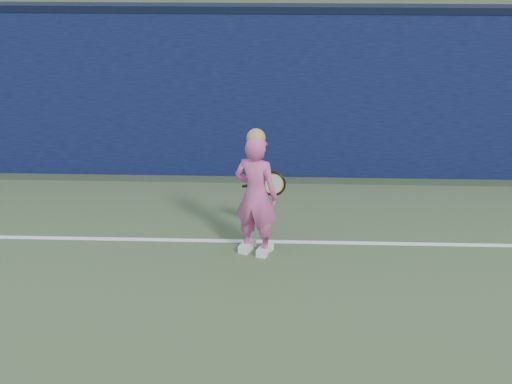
{
  "coord_description": "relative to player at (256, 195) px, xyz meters",
  "views": [
    {
      "loc": [
        1.63,
        -4.09,
        4.03
      ],
      "look_at": [
        1.34,
        3.73,
        0.8
      ],
      "focal_mm": 50.0,
      "sensor_mm": 36.0,
      "label": 1
    }
  ],
  "objects": [
    {
      "name": "player",
      "position": [
        0.0,
        0.0,
        0.0
      ],
      "size": [
        0.64,
        0.54,
        1.59
      ],
      "rotation": [
        0.0,
        0.0,
        2.75
      ],
      "color": "#CA4E91",
      "rests_on": "ground"
    },
    {
      "name": "backstop_wall",
      "position": [
        -1.34,
        2.77,
        0.49
      ],
      "size": [
        24.0,
        0.4,
        2.5
      ],
      "primitive_type": "cube",
      "color": "#0B0E33",
      "rests_on": "ground"
    },
    {
      "name": "wall_cap",
      "position": [
        -1.34,
        2.77,
        1.79
      ],
      "size": [
        24.0,
        0.42,
        0.1
      ],
      "primitive_type": "cube",
      "color": "black",
      "rests_on": "backstop_wall"
    },
    {
      "name": "racket",
      "position": [
        0.17,
        0.4,
        -0.02
      ],
      "size": [
        0.56,
        0.27,
        0.32
      ],
      "rotation": [
        0.0,
        0.0,
        -0.49
      ],
      "color": "black",
      "rests_on": "ground"
    }
  ]
}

